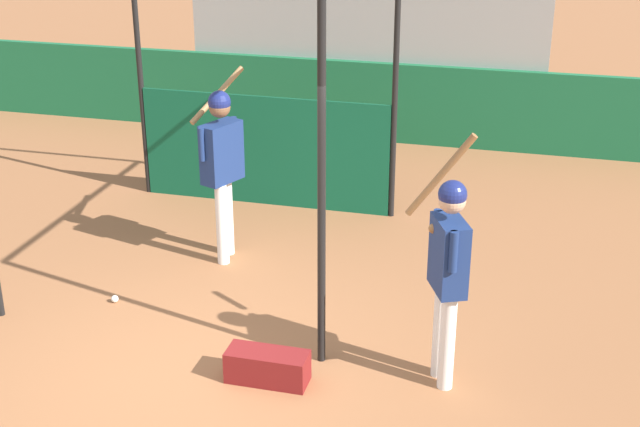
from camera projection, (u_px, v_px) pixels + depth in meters
name	position (u px, v px, depth m)	size (l,w,h in m)	color
ground_plane	(192.00, 380.00, 7.63)	(60.00, 60.00, 0.00)	#935B38
outfield_wall	(362.00, 101.00, 13.52)	(24.00, 0.12, 1.21)	#196038
bleacher_section	(379.00, 42.00, 14.40)	(5.40, 2.40, 2.49)	#9E9E99
batting_cage	(246.00, 114.00, 10.22)	(3.30, 3.48, 3.22)	black
player_batter	(222.00, 158.00, 9.41)	(0.58, 0.94, 2.01)	white
player_waiting	(448.00, 263.00, 7.19)	(0.61, 0.63, 2.12)	white
equipment_bag	(267.00, 366.00, 7.56)	(0.70, 0.28, 0.28)	maroon
baseball	(115.00, 299.00, 8.89)	(0.07, 0.07, 0.07)	white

